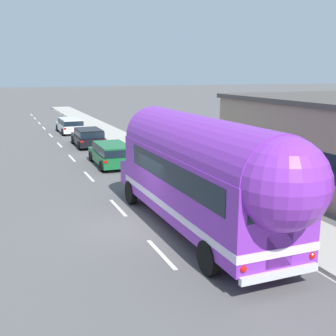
{
  "coord_description": "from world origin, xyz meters",
  "views": [
    {
      "loc": [
        -4.48,
        -14.47,
        5.59
      ],
      "look_at": [
        1.9,
        1.48,
        1.73
      ],
      "focal_mm": 46.26,
      "sensor_mm": 36.0,
      "label": 1
    }
  ],
  "objects_px": {
    "car_second": "(88,136)",
    "car_third": "(70,125)",
    "car_lead": "(112,153)",
    "painted_bus": "(204,171)"
  },
  "relations": [
    {
      "from": "car_lead",
      "to": "car_third",
      "type": "distance_m",
      "value": 15.22
    },
    {
      "from": "painted_bus",
      "to": "car_third",
      "type": "distance_m",
      "value": 27.55
    },
    {
      "from": "car_third",
      "to": "car_lead",
      "type": "bearing_deg",
      "value": -90.11
    },
    {
      "from": "car_lead",
      "to": "car_third",
      "type": "bearing_deg",
      "value": 89.89
    },
    {
      "from": "painted_bus",
      "to": "car_second",
      "type": "bearing_deg",
      "value": 89.8
    },
    {
      "from": "car_second",
      "to": "car_third",
      "type": "xyz_separation_m",
      "value": [
        -0.08,
        7.85,
        0.01
      ]
    },
    {
      "from": "car_second",
      "to": "car_third",
      "type": "height_order",
      "value": "same"
    },
    {
      "from": "car_third",
      "to": "car_second",
      "type": "bearing_deg",
      "value": -89.41
    },
    {
      "from": "car_second",
      "to": "car_third",
      "type": "relative_size",
      "value": 0.94
    },
    {
      "from": "car_lead",
      "to": "car_second",
      "type": "distance_m",
      "value": 7.37
    }
  ]
}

